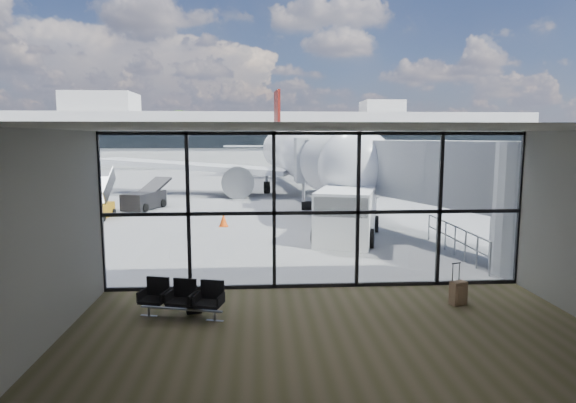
{
  "coord_description": "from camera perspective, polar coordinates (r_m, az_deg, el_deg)",
  "views": [
    {
      "loc": [
        -1.68,
        -13.45,
        4.33
      ],
      "look_at": [
        -0.61,
        3.0,
        2.13
      ],
      "focal_mm": 30.0,
      "sensor_mm": 36.0,
      "label": 1
    }
  ],
  "objects": [
    {
      "name": "traffic_cone_c",
      "position": [
        31.44,
        8.57,
        0.06
      ],
      "size": [
        0.36,
        0.36,
        0.52
      ],
      "color": "#FA4E0D",
      "rests_on": "ground"
    },
    {
      "name": "mobile_stairs",
      "position": [
        27.83,
        -21.93,
        -0.83
      ],
      "size": [
        1.65,
        3.05,
        2.14
      ],
      "rotation": [
        0.0,
        0.0,
        -0.0
      ],
      "color": "#BC8016",
      "rests_on": "ground"
    },
    {
      "name": "tree_3",
      "position": [
        89.12,
        -20.41,
        7.33
      ],
      "size": [
        4.95,
        4.95,
        7.12
      ],
      "color": "#382619",
      "rests_on": "ground"
    },
    {
      "name": "tree_0",
      "position": [
        95.8,
        -30.85,
        6.72
      ],
      "size": [
        4.95,
        4.95,
        7.12
      ],
      "color": "#382619",
      "rests_on": "ground"
    },
    {
      "name": "tree_2",
      "position": [
        91.02,
        -24.11,
        7.92
      ],
      "size": [
        6.27,
        6.27,
        9.03
      ],
      "color": "#382619",
      "rests_on": "ground"
    },
    {
      "name": "belt_loader",
      "position": [
        30.6,
        -16.58,
        0.29
      ],
      "size": [
        2.53,
        4.08,
        1.78
      ],
      "rotation": [
        0.0,
        0.0,
        -0.35
      ],
      "color": "black",
      "rests_on": "ground"
    },
    {
      "name": "seating_row",
      "position": [
        12.11,
        -12.36,
        -10.96
      ],
      "size": [
        2.07,
        1.05,
        0.92
      ],
      "rotation": [
        0.0,
        0.0,
        -0.26
      ],
      "color": "gray",
      "rests_on": "ground"
    },
    {
      "name": "backpack",
      "position": [
        12.37,
        -11.1,
        -11.74
      ],
      "size": [
        0.4,
        0.39,
        0.54
      ],
      "rotation": [
        0.0,
        0.0,
        0.23
      ],
      "color": "black",
      "rests_on": "ground"
    },
    {
      "name": "lounge_shell",
      "position": [
        8.97,
        7.15,
        -3.23
      ],
      "size": [
        12.02,
        8.01,
        4.51
      ],
      "color": "brown",
      "rests_on": "ground"
    },
    {
      "name": "jet_bridge",
      "position": [
        21.61,
        14.03,
        3.22
      ],
      "size": [
        8.0,
        16.5,
        4.33
      ],
      "color": "#9D9FA2",
      "rests_on": "ground"
    },
    {
      "name": "glass_curtain_wall",
      "position": [
        13.71,
        3.35,
        -1.13
      ],
      "size": [
        12.1,
        0.12,
        4.5
      ],
      "color": "white",
      "rests_on": "ground"
    },
    {
      "name": "tree_5",
      "position": [
        86.49,
        -12.73,
        8.44
      ],
      "size": [
        6.27,
        6.27,
        9.03
      ],
      "color": "#382619",
      "rests_on": "ground"
    },
    {
      "name": "suitcase",
      "position": [
        13.41,
        19.56,
        -10.17
      ],
      "size": [
        0.47,
        0.39,
        1.1
      ],
      "rotation": [
        0.0,
        0.0,
        0.35
      ],
      "color": "#88684C",
      "rests_on": "ground"
    },
    {
      "name": "ground",
      "position": [
        53.65,
        -1.93,
        2.97
      ],
      "size": [
        220.0,
        220.0,
        0.0
      ],
      "primitive_type": "plane",
      "color": "slate",
      "rests_on": "ground"
    },
    {
      "name": "apron_railing",
      "position": [
        18.79,
        19.18,
        -3.89
      ],
      "size": [
        0.06,
        5.46,
        1.11
      ],
      "color": "gray",
      "rests_on": "ground"
    },
    {
      "name": "tree_1",
      "position": [
        93.25,
        -27.57,
        7.32
      ],
      "size": [
        5.61,
        5.61,
        8.07
      ],
      "color": "#382619",
      "rests_on": "ground"
    },
    {
      "name": "tree_4",
      "position": [
        87.61,
        -16.64,
        7.89
      ],
      "size": [
        5.61,
        5.61,
        8.07
      ],
      "color": "#382619",
      "rests_on": "ground"
    },
    {
      "name": "far_terminal",
      "position": [
        75.43,
        -2.93,
        7.5
      ],
      "size": [
        80.0,
        12.2,
        11.0
      ],
      "color": "beige",
      "rests_on": "ground"
    },
    {
      "name": "airliner",
      "position": [
        38.68,
        1.44,
        5.49
      ],
      "size": [
        31.86,
        36.96,
        9.52
      ],
      "rotation": [
        0.0,
        0.0,
        0.07
      ],
      "color": "white",
      "rests_on": "ground"
    },
    {
      "name": "traffic_cone_a",
      "position": [
        23.76,
        -7.64,
        -2.22
      ],
      "size": [
        0.44,
        0.44,
        0.64
      ],
      "color": "#FF520D",
      "rests_on": "ground"
    },
    {
      "name": "service_van",
      "position": [
        20.72,
        7.03,
        -1.34
      ],
      "size": [
        3.6,
        5.47,
        2.19
      ],
      "rotation": [
        0.0,
        0.0,
        -0.3
      ],
      "color": "white",
      "rests_on": "ground"
    }
  ]
}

